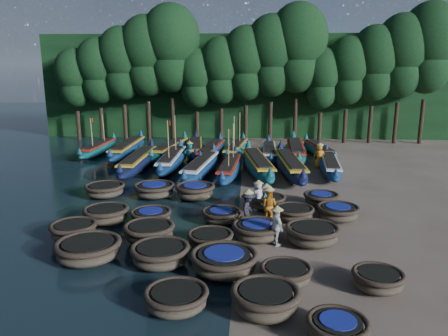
# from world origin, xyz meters

# --- Properties ---
(ground) EXTENTS (120.00, 120.00, 0.00)m
(ground) POSITION_xyz_m (0.00, 0.00, 0.00)
(ground) COLOR #7D6C5B
(ground) RESTS_ON ground
(foliage_wall) EXTENTS (40.00, 3.00, 10.00)m
(foliage_wall) POSITION_xyz_m (0.00, 23.50, 5.00)
(foliage_wall) COLOR black
(foliage_wall) RESTS_ON ground
(coracle_2) EXTENTS (2.11, 2.11, 0.67)m
(coracle_2) POSITION_xyz_m (-1.64, -9.20, 0.38)
(coracle_2) COLOR #4E4431
(coracle_2) RESTS_ON ground
(coracle_3) EXTENTS (2.37, 2.37, 0.84)m
(coracle_3) POSITION_xyz_m (1.02, -9.28, 0.48)
(coracle_3) COLOR #4E4431
(coracle_3) RESTS_ON ground
(coracle_4) EXTENTS (2.00, 2.00, 0.63)m
(coracle_4) POSITION_xyz_m (2.90, -10.43, 0.37)
(coracle_4) COLOR #4E4431
(coracle_4) RESTS_ON ground
(coracle_5) EXTENTS (2.86, 2.86, 0.82)m
(coracle_5) POSITION_xyz_m (-5.47, -6.09, 0.47)
(coracle_5) COLOR #4E4431
(coracle_5) RESTS_ON ground
(coracle_6) EXTENTS (2.55, 2.55, 0.81)m
(coracle_6) POSITION_xyz_m (-2.71, -6.32, 0.46)
(coracle_6) COLOR #4E4431
(coracle_6) RESTS_ON ground
(coracle_7) EXTENTS (2.79, 2.79, 0.81)m
(coracle_7) POSITION_xyz_m (-0.35, -6.77, 0.46)
(coracle_7) COLOR #4E4431
(coracle_7) RESTS_ON ground
(coracle_8) EXTENTS (1.93, 1.93, 0.65)m
(coracle_8) POSITION_xyz_m (1.77, -7.40, 0.37)
(coracle_8) COLOR #4E4431
(coracle_8) RESTS_ON ground
(coracle_9) EXTENTS (2.05, 2.05, 0.67)m
(coracle_9) POSITION_xyz_m (4.73, -7.65, 0.38)
(coracle_9) COLOR #4E4431
(coracle_9) RESTS_ON ground
(coracle_10) EXTENTS (2.27, 2.27, 0.78)m
(coracle_10) POSITION_xyz_m (-6.80, -4.20, 0.44)
(coracle_10) COLOR #4E4431
(coracle_10) RESTS_ON ground
(coracle_11) EXTENTS (2.60, 2.60, 0.82)m
(coracle_11) POSITION_xyz_m (-3.59, -4.25, 0.47)
(coracle_11) COLOR #4E4431
(coracle_11) RESTS_ON ground
(coracle_12) EXTENTS (1.88, 1.88, 0.66)m
(coracle_12) POSITION_xyz_m (-1.03, -4.60, 0.38)
(coracle_12) COLOR #4E4431
(coracle_12) RESTS_ON ground
(coracle_13) EXTENTS (2.52, 2.52, 0.74)m
(coracle_13) POSITION_xyz_m (0.84, -3.66, 0.43)
(coracle_13) COLOR #4E4431
(coracle_13) RESTS_ON ground
(coracle_14) EXTENTS (2.54, 2.54, 0.80)m
(coracle_14) POSITION_xyz_m (3.10, -4.01, 0.46)
(coracle_14) COLOR #4E4431
(coracle_14) RESTS_ON ground
(coracle_15) EXTENTS (2.13, 2.13, 0.78)m
(coracle_15) POSITION_xyz_m (-6.09, -2.14, 0.45)
(coracle_15) COLOR #4E4431
(coracle_15) RESTS_ON ground
(coracle_16) EXTENTS (2.07, 2.07, 0.70)m
(coracle_16) POSITION_xyz_m (-3.99, -2.17, 0.40)
(coracle_16) COLOR #4E4431
(coracle_16) RESTS_ON ground
(coracle_17) EXTENTS (1.86, 1.86, 0.63)m
(coracle_17) POSITION_xyz_m (-0.78, -1.73, 0.36)
(coracle_17) COLOR #4E4431
(coracle_17) RESTS_ON ground
(coracle_18) EXTENTS (2.03, 2.03, 0.65)m
(coracle_18) POSITION_xyz_m (2.63, -1.17, 0.37)
(coracle_18) COLOR #4E4431
(coracle_18) RESTS_ON ground
(coracle_19) EXTENTS (2.14, 2.14, 0.72)m
(coracle_19) POSITION_xyz_m (4.70, -1.09, 0.42)
(coracle_19) COLOR #4E4431
(coracle_19) RESTS_ON ground
(coracle_20) EXTENTS (2.21, 2.21, 0.73)m
(coracle_20) POSITION_xyz_m (-7.49, 1.90, 0.42)
(coracle_20) COLOR #4E4431
(coracle_20) RESTS_ON ground
(coracle_21) EXTENTS (2.35, 2.35, 0.78)m
(coracle_21) POSITION_xyz_m (-4.73, 1.96, 0.45)
(coracle_21) COLOR #4E4431
(coracle_21) RESTS_ON ground
(coracle_22) EXTENTS (2.17, 2.17, 0.83)m
(coracle_22) POSITION_xyz_m (-2.43, 1.75, 0.48)
(coracle_22) COLOR #4E4431
(coracle_22) RESTS_ON ground
(coracle_23) EXTENTS (2.21, 2.21, 0.68)m
(coracle_23) POSITION_xyz_m (1.40, 0.44, 0.39)
(coracle_23) COLOR #4E4431
(coracle_23) RESTS_ON ground
(coracle_24) EXTENTS (1.99, 1.99, 0.74)m
(coracle_24) POSITION_xyz_m (4.22, 0.85, 0.43)
(coracle_24) COLOR #4E4431
(coracle_24) RESTS_ON ground
(long_boat_2) EXTENTS (1.62, 8.99, 1.58)m
(long_boat_2) POSITION_xyz_m (-7.24, 8.30, 0.60)
(long_boat_2) COLOR #11133E
(long_boat_2) RESTS_ON ground
(long_boat_3) EXTENTS (1.49, 8.47, 3.60)m
(long_boat_3) POSITION_xyz_m (-5.01, 8.95, 0.57)
(long_boat_3) COLOR navy
(long_boat_3) RESTS_ON ground
(long_boat_4) EXTENTS (2.55, 8.44, 1.50)m
(long_boat_4) POSITION_xyz_m (-2.71, 7.01, 0.57)
(long_boat_4) COLOR navy
(long_boat_4) RESTS_ON ground
(long_boat_5) EXTENTS (1.93, 7.82, 3.33)m
(long_boat_5) POSITION_xyz_m (-0.79, 7.01, 0.53)
(long_boat_5) COLOR navy
(long_boat_5) RESTS_ON ground
(long_boat_6) EXTENTS (2.93, 9.07, 1.61)m
(long_boat_6) POSITION_xyz_m (1.04, 7.81, 0.61)
(long_boat_6) COLOR #0F5358
(long_boat_6) RESTS_ON ground
(long_boat_7) EXTENTS (2.33, 9.13, 1.61)m
(long_boat_7) POSITION_xyz_m (3.19, 7.58, 0.61)
(long_boat_7) COLOR #11133E
(long_boat_7) RESTS_ON ground
(long_boat_8) EXTENTS (2.02, 7.70, 1.36)m
(long_boat_8) POSITION_xyz_m (5.96, 8.12, 0.52)
(long_boat_8) COLOR navy
(long_boat_8) RESTS_ON ground
(long_boat_9) EXTENTS (1.70, 7.36, 3.13)m
(long_boat_9) POSITION_xyz_m (-11.81, 13.39, 0.50)
(long_boat_9) COLOR #0F5358
(long_boat_9) RESTS_ON ground
(long_boat_10) EXTENTS (1.65, 9.04, 1.59)m
(long_boat_10) POSITION_xyz_m (-9.25, 12.79, 0.61)
(long_boat_10) COLOR navy
(long_boat_10) RESTS_ON ground
(long_boat_11) EXTENTS (2.72, 8.32, 1.48)m
(long_boat_11) POSITION_xyz_m (-5.86, 13.02, 0.56)
(long_boat_11) COLOR #0F5358
(long_boat_11) RESTS_ON ground
(long_boat_12) EXTENTS (2.34, 8.02, 1.42)m
(long_boat_12) POSITION_xyz_m (-3.89, 13.76, 0.54)
(long_boat_12) COLOR #11133E
(long_boat_12) RESTS_ON ground
(long_boat_13) EXTENTS (2.30, 8.27, 1.46)m
(long_boat_13) POSITION_xyz_m (-2.48, 12.42, 0.56)
(long_boat_13) COLOR navy
(long_boat_13) RESTS_ON ground
(long_boat_14) EXTENTS (2.43, 7.86, 3.37)m
(long_boat_14) POSITION_xyz_m (-0.59, 13.49, 0.53)
(long_boat_14) COLOR #0F5358
(long_boat_14) RESTS_ON ground
(long_boat_15) EXTENTS (1.48, 7.69, 1.35)m
(long_boat_15) POSITION_xyz_m (2.04, 12.48, 0.52)
(long_boat_15) COLOR navy
(long_boat_15) RESTS_ON ground
(long_boat_16) EXTENTS (2.07, 9.18, 1.62)m
(long_boat_16) POSITION_xyz_m (4.06, 12.61, 0.62)
(long_boat_16) COLOR #0F5358
(long_boat_16) RESTS_ON ground
(long_boat_17) EXTENTS (2.54, 7.50, 1.34)m
(long_boat_17) POSITION_xyz_m (6.01, 13.69, 0.51)
(long_boat_17) COLOR #0F5358
(long_boat_17) RESTS_ON ground
(fisherman_0) EXTENTS (0.83, 0.86, 1.69)m
(fisherman_0) POSITION_xyz_m (0.96, 0.14, 0.82)
(fisherman_0) COLOR silver
(fisherman_0) RESTS_ON ground
(fisherman_1) EXTENTS (0.55, 0.65, 1.71)m
(fisherman_1) POSITION_xyz_m (1.32, -0.58, 0.88)
(fisherman_1) COLOR #1A626F
(fisherman_1) RESTS_ON ground
(fisherman_2) EXTENTS (0.98, 0.86, 1.89)m
(fisherman_2) POSITION_xyz_m (1.40, -1.67, 0.90)
(fisherman_2) COLOR orange
(fisherman_2) RESTS_ON ground
(fisherman_3) EXTENTS (0.84, 1.21, 1.91)m
(fisherman_3) POSITION_xyz_m (0.47, -2.28, 0.89)
(fisherman_3) COLOR black
(fisherman_3) RESTS_ON ground
(fisherman_4) EXTENTS (0.74, 1.01, 1.80)m
(fisherman_4) POSITION_xyz_m (1.63, -4.21, 0.87)
(fisherman_4) COLOR silver
(fisherman_4) RESTS_ON ground
(fisherman_5) EXTENTS (1.26, 1.36, 1.72)m
(fisherman_5) POSITION_xyz_m (-3.96, 10.82, 0.80)
(fisherman_5) COLOR #1A626F
(fisherman_5) RESTS_ON ground
(fisherman_6) EXTENTS (0.92, 0.67, 1.93)m
(fisherman_6) POSITION_xyz_m (5.43, 9.61, 0.92)
(fisherman_6) COLOR orange
(fisherman_6) RESTS_ON ground
(tree_0) EXTENTS (3.68, 3.68, 8.68)m
(tree_0) POSITION_xyz_m (-16.00, 20.00, 5.97)
(tree_0) COLOR black
(tree_0) RESTS_ON ground
(tree_1) EXTENTS (4.09, 4.09, 9.65)m
(tree_1) POSITION_xyz_m (-13.70, 20.00, 6.65)
(tree_1) COLOR black
(tree_1) RESTS_ON ground
(tree_2) EXTENTS (4.51, 4.51, 10.63)m
(tree_2) POSITION_xyz_m (-11.40, 20.00, 7.32)
(tree_2) COLOR black
(tree_2) RESTS_ON ground
(tree_3) EXTENTS (4.92, 4.92, 11.60)m
(tree_3) POSITION_xyz_m (-9.10, 20.00, 8.00)
(tree_3) COLOR black
(tree_3) RESTS_ON ground
(tree_4) EXTENTS (5.34, 5.34, 12.58)m
(tree_4) POSITION_xyz_m (-6.80, 20.00, 8.67)
(tree_4) COLOR black
(tree_4) RESTS_ON ground
(tree_5) EXTENTS (3.68, 3.68, 8.68)m
(tree_5) POSITION_xyz_m (-4.50, 20.00, 5.97)
(tree_5) COLOR black
(tree_5) RESTS_ON ground
(tree_6) EXTENTS (4.09, 4.09, 9.65)m
(tree_6) POSITION_xyz_m (-2.20, 20.00, 6.65)
(tree_6) COLOR black
(tree_6) RESTS_ON ground
(tree_7) EXTENTS (4.51, 4.51, 10.63)m
(tree_7) POSITION_xyz_m (0.10, 20.00, 7.32)
(tree_7) COLOR black
(tree_7) RESTS_ON ground
(tree_8) EXTENTS (4.92, 4.92, 11.60)m
(tree_8) POSITION_xyz_m (2.40, 20.00, 8.00)
(tree_8) COLOR black
(tree_8) RESTS_ON ground
(tree_9) EXTENTS (5.34, 5.34, 12.58)m
(tree_9) POSITION_xyz_m (4.70, 20.00, 8.67)
(tree_9) COLOR black
(tree_9) RESTS_ON ground
(tree_10) EXTENTS (3.68, 3.68, 8.68)m
(tree_10) POSITION_xyz_m (7.00, 20.00, 5.97)
(tree_10) COLOR black
(tree_10) RESTS_ON ground
(tree_11) EXTENTS (4.09, 4.09, 9.65)m
(tree_11) POSITION_xyz_m (9.30, 20.00, 6.65)
(tree_11) COLOR black
(tree_11) RESTS_ON ground
(tree_12) EXTENTS (4.51, 4.51, 10.63)m
(tree_12) POSITION_xyz_m (11.60, 20.00, 7.32)
(tree_12) COLOR black
(tree_12) RESTS_ON ground
(tree_13) EXTENTS (4.92, 4.92, 11.60)m
(tree_13) POSITION_xyz_m (13.90, 20.00, 8.00)
(tree_13) COLOR black
(tree_13) RESTS_ON ground
(tree_14) EXTENTS (5.34, 5.34, 12.58)m
(tree_14) POSITION_xyz_m (16.20, 20.00, 8.67)
(tree_14) COLOR black
(tree_14) RESTS_ON ground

